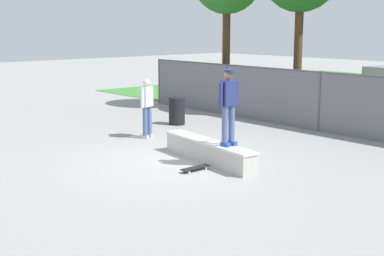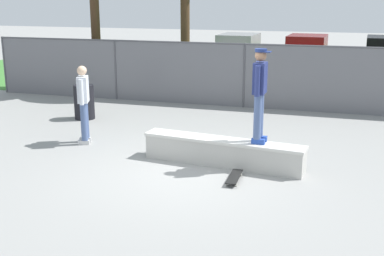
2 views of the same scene
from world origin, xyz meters
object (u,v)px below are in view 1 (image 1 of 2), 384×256
trash_bin (177,111)px  skateboard (195,168)px  concrete_ledge (209,151)px  skateboarder (229,103)px  bystander (147,106)px

trash_bin → skateboard: bearing=-35.2°
concrete_ledge → skateboard: concrete_ledge is taller
skateboarder → skateboard: 1.73m
concrete_ledge → skateboard: size_ratio=4.21×
skateboard → trash_bin: trash_bin is taller
skateboard → trash_bin: (-5.03, 3.55, 0.41)m
concrete_ledge → skateboard: 0.93m
skateboarder → bystander: (-4.15, 0.61, -0.57)m
skateboarder → bystander: size_ratio=1.01×
concrete_ledge → skateboarder: (0.71, -0.01, 1.30)m
skateboard → concrete_ledge: bearing=117.2°
concrete_ledge → bystander: (-3.44, 0.60, 0.73)m
bystander → trash_bin: bystander is taller
skateboarder → concrete_ledge: bearing=179.1°
skateboarder → skateboard: bearing=-110.3°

